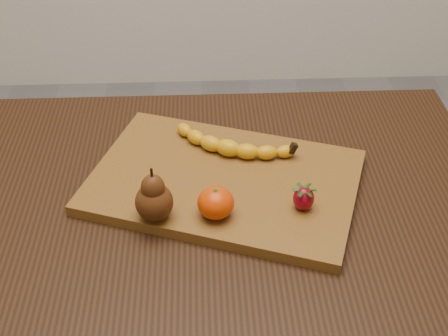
{
  "coord_description": "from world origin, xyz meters",
  "views": [
    {
      "loc": [
        -0.01,
        -0.81,
        1.45
      ],
      "look_at": [
        0.03,
        0.04,
        0.8
      ],
      "focal_mm": 50.0,
      "sensor_mm": 36.0,
      "label": 1
    }
  ],
  "objects_px": {
    "table": "(209,242)",
    "mandarin": "(216,203)",
    "cutting_board": "(224,182)",
    "pear": "(153,194)"
  },
  "relations": [
    {
      "from": "cutting_board",
      "to": "mandarin",
      "type": "xyz_separation_m",
      "value": [
        -0.02,
        -0.1,
        0.04
      ]
    },
    {
      "from": "table",
      "to": "pear",
      "type": "xyz_separation_m",
      "value": [
        -0.09,
        -0.06,
        0.17
      ]
    },
    {
      "from": "cutting_board",
      "to": "pear",
      "type": "distance_m",
      "value": 0.16
    },
    {
      "from": "table",
      "to": "cutting_board",
      "type": "height_order",
      "value": "cutting_board"
    },
    {
      "from": "mandarin",
      "to": "table",
      "type": "bearing_deg",
      "value": 100.55
    },
    {
      "from": "table",
      "to": "mandarin",
      "type": "relative_size",
      "value": 16.93
    },
    {
      "from": "cutting_board",
      "to": "pear",
      "type": "bearing_deg",
      "value": -120.34
    },
    {
      "from": "table",
      "to": "mandarin",
      "type": "height_order",
      "value": "mandarin"
    },
    {
      "from": "cutting_board",
      "to": "mandarin",
      "type": "height_order",
      "value": "mandarin"
    },
    {
      "from": "cutting_board",
      "to": "mandarin",
      "type": "relative_size",
      "value": 7.62
    }
  ]
}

